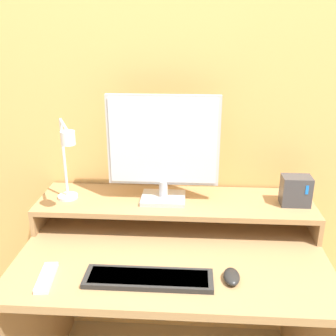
% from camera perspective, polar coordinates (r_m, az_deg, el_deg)
% --- Properties ---
extents(wall_back, '(6.00, 0.05, 2.50)m').
position_cam_1_polar(wall_back, '(1.71, 1.44, 11.47)').
color(wall_back, '#E5AD60').
rests_on(wall_back, ground_plane).
extents(desk, '(1.15, 0.70, 0.70)m').
position_cam_1_polar(desk, '(1.66, 0.64, -17.59)').
color(desk, '#A87F51').
rests_on(desk, ground_plane).
extents(monitor_shelf, '(1.15, 0.30, 0.11)m').
position_cam_1_polar(monitor_shelf, '(1.67, 1.05, -5.16)').
color(monitor_shelf, '#A87F51').
rests_on(monitor_shelf, desk).
extents(monitor, '(0.45, 0.15, 0.44)m').
position_cam_1_polar(monitor, '(1.57, -0.71, 3.08)').
color(monitor, '#BCBCC1').
rests_on(monitor, monitor_shelf).
extents(desk_lamp, '(0.15, 0.24, 0.35)m').
position_cam_1_polar(desk_lamp, '(1.57, -14.46, 1.27)').
color(desk_lamp, silver).
rests_on(desk_lamp, monitor_shelf).
extents(router_dock, '(0.12, 0.08, 0.12)m').
position_cam_1_polar(router_dock, '(1.68, 18.04, -3.14)').
color(router_dock, '#3D3D42').
rests_on(router_dock, monitor_shelf).
extents(keyboard, '(0.43, 0.12, 0.02)m').
position_cam_1_polar(keyboard, '(1.37, -2.85, -15.70)').
color(keyboard, '#282828').
rests_on(keyboard, desk).
extents(mouse, '(0.06, 0.09, 0.03)m').
position_cam_1_polar(mouse, '(1.39, 9.21, -15.28)').
color(mouse, black).
rests_on(mouse, desk).
extents(remote_control, '(0.06, 0.16, 0.02)m').
position_cam_1_polar(remote_control, '(1.44, -17.23, -14.95)').
color(remote_control, white).
rests_on(remote_control, desk).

